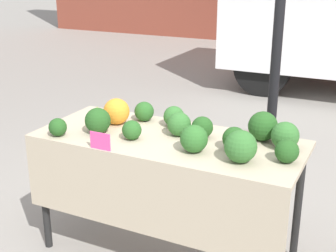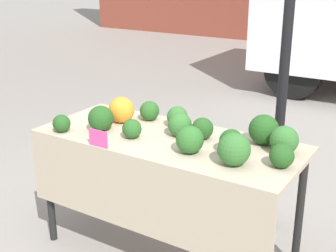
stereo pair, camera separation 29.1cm
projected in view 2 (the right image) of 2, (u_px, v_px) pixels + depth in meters
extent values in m
plane|color=gray|center=(168.00, 252.00, 3.22)|extent=(40.00, 40.00, 0.00)
cylinder|color=black|center=(285.00, 62.00, 3.14)|extent=(0.07, 0.07, 2.51)
cylinder|color=black|center=(294.00, 70.00, 6.73)|extent=(0.83, 0.22, 0.83)
cylinder|color=black|center=(326.00, 51.00, 8.13)|extent=(0.83, 0.22, 0.83)
cube|color=tan|center=(168.00, 140.00, 2.94)|extent=(1.69, 0.72, 0.03)
cube|color=tan|center=(136.00, 198.00, 2.74)|extent=(1.69, 0.01, 0.46)
cylinder|color=black|center=(49.00, 188.00, 3.24)|extent=(0.05, 0.05, 0.81)
cylinder|color=black|center=(104.00, 159.00, 3.72)|extent=(0.05, 0.05, 0.81)
cylinder|color=black|center=(300.00, 213.00, 2.93)|extent=(0.05, 0.05, 0.81)
sphere|color=orange|center=(121.00, 110.00, 3.20)|extent=(0.18, 0.18, 0.18)
cone|color=#93B238|center=(104.00, 111.00, 3.30)|extent=(0.13, 0.13, 0.10)
sphere|color=#336B2D|center=(234.00, 149.00, 2.52)|extent=(0.18, 0.18, 0.18)
sphere|color=#23511E|center=(62.00, 123.00, 3.03)|extent=(0.12, 0.12, 0.12)
sphere|color=#2D6628|center=(190.00, 140.00, 2.68)|extent=(0.16, 0.16, 0.16)
sphere|color=#336B2D|center=(284.00, 140.00, 2.67)|extent=(0.17, 0.17, 0.17)
sphere|color=#23511E|center=(264.00, 130.00, 2.81)|extent=(0.18, 0.18, 0.18)
sphere|color=#23511E|center=(101.00, 118.00, 3.04)|extent=(0.17, 0.17, 0.17)
sphere|color=#285B23|center=(132.00, 129.00, 2.92)|extent=(0.12, 0.12, 0.12)
sphere|color=#336B2D|center=(180.00, 125.00, 2.95)|extent=(0.15, 0.15, 0.15)
sphere|color=#23511E|center=(202.00, 128.00, 2.90)|extent=(0.14, 0.14, 0.14)
sphere|color=#336B2D|center=(177.00, 117.00, 3.12)|extent=(0.14, 0.14, 0.14)
sphere|color=#23511E|center=(231.00, 141.00, 2.69)|extent=(0.14, 0.14, 0.14)
sphere|color=#285B23|center=(150.00, 111.00, 3.25)|extent=(0.14, 0.14, 0.14)
sphere|color=#23511E|center=(282.00, 156.00, 2.50)|extent=(0.13, 0.13, 0.13)
cube|color=#EF4793|center=(98.00, 138.00, 2.78)|extent=(0.14, 0.01, 0.11)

